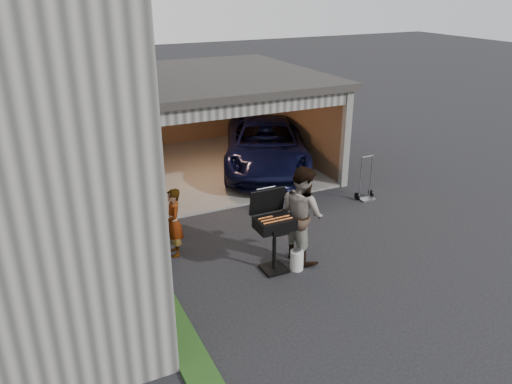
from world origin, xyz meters
TOP-DOWN VIEW (x-y plane):
  - ground at (0.00, 0.00)m, footprint 80.00×80.00m
  - groundcover_strip at (-2.25, -1.00)m, footprint 0.50×8.00m
  - garage at (0.76, 6.79)m, footprint 6.80×6.30m
  - minivan at (2.53, 5.67)m, footprint 4.36×5.74m
  - woman at (-1.51, 1.88)m, footprint 0.43×0.58m
  - man at (0.80, 0.61)m, footprint 0.87×1.06m
  - bbq_grill at (0.07, 0.45)m, footprint 0.74×0.65m
  - propane_tank at (0.49, 0.24)m, footprint 0.33×0.33m
  - plywood_panel at (-2.34, 0.26)m, footprint 0.22×0.77m
  - hand_truck at (3.90, 2.51)m, footprint 0.49×0.36m

SIDE VIEW (x-z plane):
  - ground at x=0.00m, z-range 0.00..0.00m
  - groundcover_strip at x=-2.25m, z-range 0.00..0.06m
  - propane_tank at x=0.49m, z-range 0.00..0.40m
  - hand_truck at x=3.90m, z-range -0.37..0.83m
  - plywood_panel at x=-2.34m, z-range 0.00..0.85m
  - minivan at x=2.53m, z-range 0.00..1.45m
  - woman at x=-1.51m, z-range 0.00..1.48m
  - bbq_grill at x=0.07m, z-range 0.15..1.80m
  - man at x=0.80m, z-range 0.00..2.02m
  - garage at x=0.76m, z-range 0.42..3.32m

